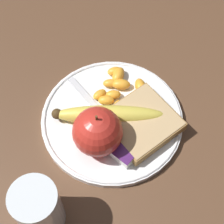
% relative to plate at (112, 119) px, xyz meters
% --- Properties ---
extents(ground_plane, '(3.00, 3.00, 0.00)m').
position_rel_plate_xyz_m(ground_plane, '(0.00, 0.00, -0.01)').
color(ground_plane, brown).
extents(plate, '(0.25, 0.25, 0.01)m').
position_rel_plate_xyz_m(plate, '(0.00, 0.00, 0.00)').
color(plate, white).
rests_on(plate, ground_plane).
extents(juice_glass, '(0.07, 0.07, 0.10)m').
position_rel_plate_xyz_m(juice_glass, '(-0.20, -0.03, 0.04)').
color(juice_glass, silver).
rests_on(juice_glass, ground_plane).
extents(apple, '(0.08, 0.08, 0.09)m').
position_rel_plate_xyz_m(apple, '(-0.05, -0.01, 0.04)').
color(apple, red).
rests_on(apple, plate).
extents(banana, '(0.15, 0.17, 0.03)m').
position_rel_plate_xyz_m(banana, '(-0.01, 0.00, 0.02)').
color(banana, '#E0CC4C').
rests_on(banana, plate).
extents(bread_slice, '(0.13, 0.13, 0.02)m').
position_rel_plate_xyz_m(bread_slice, '(0.02, -0.05, 0.02)').
color(bread_slice, olive).
rests_on(bread_slice, plate).
extents(fork, '(0.05, 0.18, 0.00)m').
position_rel_plate_xyz_m(fork, '(-0.00, 0.01, 0.01)').
color(fork, silver).
rests_on(fork, plate).
extents(jam_packet, '(0.05, 0.04, 0.02)m').
position_rel_plate_xyz_m(jam_packet, '(-0.03, -0.06, 0.01)').
color(jam_packet, white).
rests_on(jam_packet, plate).
extents(orange_segment_0, '(0.03, 0.03, 0.02)m').
position_rel_plate_xyz_m(orange_segment_0, '(0.03, -0.00, 0.01)').
color(orange_segment_0, '#F9A32D').
rests_on(orange_segment_0, plate).
extents(orange_segment_1, '(0.03, 0.02, 0.01)m').
position_rel_plate_xyz_m(orange_segment_1, '(0.02, 0.05, 0.01)').
color(orange_segment_1, '#F9A32D').
rests_on(orange_segment_1, plate).
extents(orange_segment_2, '(0.03, 0.03, 0.02)m').
position_rel_plate_xyz_m(orange_segment_2, '(0.08, 0.06, 0.01)').
color(orange_segment_2, '#F9A32D').
rests_on(orange_segment_2, plate).
extents(orange_segment_3, '(0.04, 0.04, 0.02)m').
position_rel_plate_xyz_m(orange_segment_3, '(0.08, 0.00, 0.01)').
color(orange_segment_3, '#F9A32D').
rests_on(orange_segment_3, plate).
extents(orange_segment_4, '(0.03, 0.03, 0.02)m').
position_rel_plate_xyz_m(orange_segment_4, '(0.05, 0.05, 0.01)').
color(orange_segment_4, '#F9A32D').
rests_on(orange_segment_4, plate).
extents(orange_segment_5, '(0.03, 0.03, 0.02)m').
position_rel_plate_xyz_m(orange_segment_5, '(0.02, 0.03, 0.01)').
color(orange_segment_5, '#F9A32D').
rests_on(orange_segment_5, plate).
extents(orange_segment_6, '(0.04, 0.04, 0.02)m').
position_rel_plate_xyz_m(orange_segment_6, '(0.06, 0.03, 0.01)').
color(orange_segment_6, '#F9A32D').
rests_on(orange_segment_6, plate).
extents(orange_segment_7, '(0.03, 0.03, 0.02)m').
position_rel_plate_xyz_m(orange_segment_7, '(0.03, 0.03, 0.01)').
color(orange_segment_7, '#F9A32D').
rests_on(orange_segment_7, plate).
extents(orange_segment_8, '(0.04, 0.03, 0.02)m').
position_rel_plate_xyz_m(orange_segment_8, '(0.07, 0.05, 0.01)').
color(orange_segment_8, '#F9A32D').
rests_on(orange_segment_8, plate).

